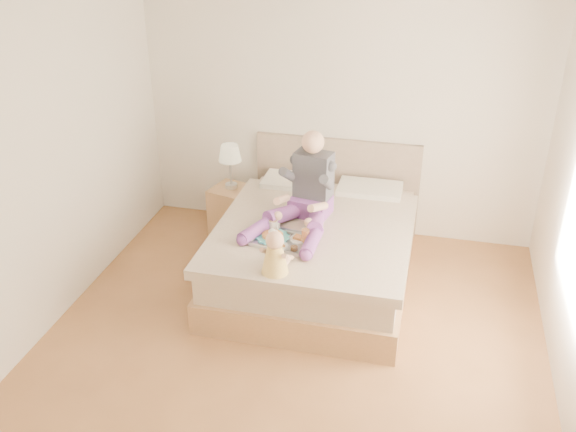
% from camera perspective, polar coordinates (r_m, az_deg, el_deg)
% --- Properties ---
extents(room, '(4.02, 4.22, 2.71)m').
position_cam_1_polar(room, '(4.44, 1.26, 3.71)').
color(room, brown).
rests_on(room, ground).
extents(bed, '(1.70, 2.18, 1.00)m').
position_cam_1_polar(bed, '(5.93, 2.64, -2.66)').
color(bed, '#A2784B').
rests_on(bed, ground).
extents(nightstand, '(0.51, 0.48, 0.52)m').
position_cam_1_polar(nightstand, '(6.68, -4.81, 0.40)').
color(nightstand, '#A2784B').
rests_on(nightstand, ground).
extents(lamp, '(0.23, 0.23, 0.46)m').
position_cam_1_polar(lamp, '(6.46, -5.18, 5.37)').
color(lamp, '#B2B5B9').
rests_on(lamp, nightstand).
extents(adult, '(0.71, 1.04, 0.82)m').
position_cam_1_polar(adult, '(5.65, 1.56, 1.84)').
color(adult, '#713687').
rests_on(adult, bed).
extents(tray, '(0.52, 0.44, 0.13)m').
position_cam_1_polar(tray, '(5.40, -0.47, -1.98)').
color(tray, '#B2B5B9').
rests_on(tray, bed).
extents(baby, '(0.23, 0.32, 0.35)m').
position_cam_1_polar(baby, '(4.93, -1.13, -3.53)').
color(baby, '#E7B949').
rests_on(baby, bed).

